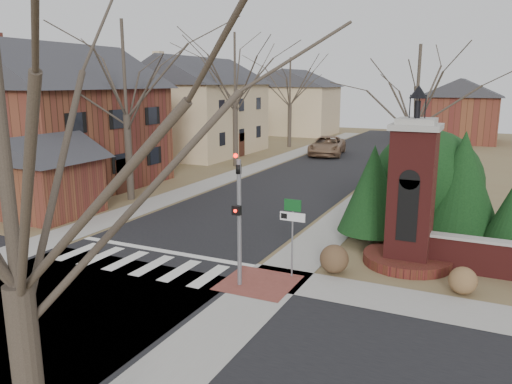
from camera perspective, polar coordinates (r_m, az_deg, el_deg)
The scene contains 27 objects.
ground at distance 18.59m, azimuth -14.77°, elevation -8.68°, with size 120.00×120.00×0.00m, color brown.
main_street at distance 37.53m, azimuth 7.19°, elevation 2.26°, with size 8.00×70.00×0.01m, color black.
cross_street at distance 16.60m, azimuth -21.52°, elevation -11.76°, with size 120.00×8.00×0.01m, color black.
crosswalk_zone at distance 19.16m, azimuth -13.23°, elevation -7.92°, with size 8.00×2.20×0.02m, color silver.
stop_bar at distance 20.28m, azimuth -10.59°, elevation -6.65°, with size 8.00×0.35×0.02m, color silver.
sidewalk_right_main at distance 36.29m, azimuth 15.02°, elevation 1.59°, with size 2.00×60.00×0.02m, color gray.
sidewalk_left at distance 39.42m, azimuth -0.01°, elevation 2.85°, with size 2.00×60.00×0.02m, color gray.
curb_apron at distance 16.93m, azimuth 0.29°, elevation -10.34°, with size 2.40×2.40×0.02m, color brown.
traffic_signal_pole at distance 15.95m, azimuth -1.98°, elevation -2.02°, with size 0.28×0.41×4.50m.
sign_post at distance 16.86m, azimuth 4.16°, elevation -3.50°, with size 0.90×0.07×2.75m.
brick_gate_monument at distance 18.83m, azimuth 17.27°, elevation -1.66°, with size 3.20×3.20×6.47m.
house_brick_left at distance 33.68m, azimuth -21.45°, elevation 8.33°, with size 9.80×11.80×9.42m.
house_stucco_left at distance 47.28m, azimuth -6.65°, elevation 9.95°, with size 9.80×12.80×9.28m.
garage_left at distance 26.94m, azimuth -22.89°, elevation 2.20°, with size 4.80×4.80×4.29m.
house_distant_left at distance 65.51m, azimuth 4.38°, elevation 10.36°, with size 10.80×8.80×8.53m.
house_distant_right at distance 61.32m, azimuth 22.32°, elevation 8.78°, with size 8.80×8.80×7.30m.
evergreen_near at distance 21.02m, azimuth 13.23°, elevation 0.38°, with size 2.80×2.80×4.10m.
evergreen_mid at distance 21.74m, azimuth 22.47°, elevation 0.96°, with size 3.40×3.40×4.70m.
evergreen_mass at distance 23.16m, azimuth 18.92°, elevation 1.39°, with size 4.80×4.80×4.80m, color black.
bare_tree_0 at distance 28.81m, azimuth -14.90°, elevation 14.27°, with size 8.05×8.05×11.15m.
bare_tree_1 at distance 39.70m, azimuth -2.44°, elevation 14.53°, with size 8.40×8.40×11.64m.
bare_tree_2 at distance 51.73m, azimuth 3.93°, elevation 12.90°, with size 7.35×7.35×10.19m.
bare_tree_3 at distance 29.42m, azimuth 18.07°, elevation 12.07°, with size 7.00×7.00×9.70m.
pickup_truck at distance 46.52m, azimuth 8.13°, elevation 5.25°, with size 2.85×6.18×1.72m, color #866449.
distant_car at distance 58.34m, azimuth 17.35°, elevation 6.09°, with size 1.48×4.25×1.40m, color #303238.
dry_shrub_left at distance 17.85m, azimuth 8.93°, elevation -7.57°, with size 1.01×1.01×1.01m, color brown.
dry_shrub_right at distance 17.28m, azimuth 22.57°, elevation -9.33°, with size 0.88×0.88×0.88m, color brown.
Camera 1 is at (11.38, -13.16, 6.56)m, focal length 35.00 mm.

